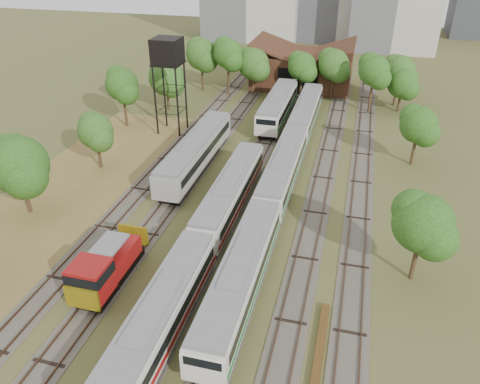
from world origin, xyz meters
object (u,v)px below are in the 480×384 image
(railcar_green_set, at_px, (283,170))
(shunter_locomotive, at_px, (104,270))
(water_tower, at_px, (167,54))
(railcar_red_set, at_px, (201,246))

(railcar_green_set, relative_size, shunter_locomotive, 6.43)
(railcar_green_set, distance_m, water_tower, 21.65)
(shunter_locomotive, bearing_deg, railcar_red_set, 36.33)
(railcar_red_set, relative_size, shunter_locomotive, 4.27)
(shunter_locomotive, bearing_deg, water_tower, 102.44)
(railcar_green_set, bearing_deg, water_tower, 146.35)
(water_tower, bearing_deg, railcar_red_set, -63.80)
(water_tower, bearing_deg, shunter_locomotive, -77.56)
(railcar_green_set, xyz_separation_m, shunter_locomotive, (-10.00, -19.03, -0.17))
(railcar_red_set, relative_size, water_tower, 2.88)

